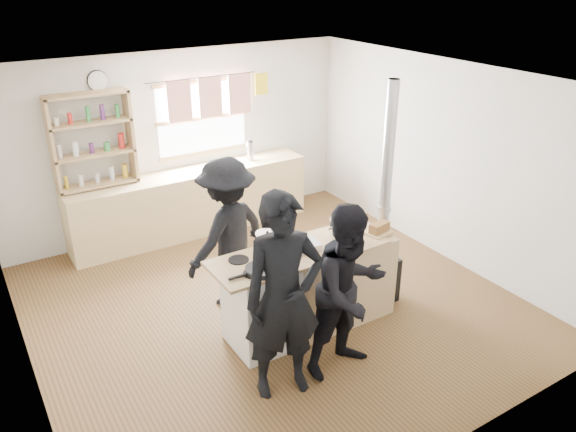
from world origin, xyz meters
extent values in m
cube|color=brown|center=(0.00, 0.00, -0.01)|extent=(5.00, 5.00, 0.01)
cube|color=#D8BC82|center=(0.00, 2.22, 0.45)|extent=(3.40, 0.55, 0.90)
cube|color=tan|center=(-1.20, 2.34, 0.94)|extent=(1.00, 0.28, 0.03)
cube|color=tan|center=(-1.20, 2.34, 1.33)|extent=(1.00, 0.28, 0.03)
cube|color=tan|center=(-1.20, 2.34, 1.74)|extent=(1.00, 0.28, 0.03)
cube|color=tan|center=(-1.20, 2.34, 2.08)|extent=(1.00, 0.28, 0.03)
cube|color=tan|center=(-1.68, 2.34, 1.50)|extent=(0.04, 0.28, 1.20)
cube|color=tan|center=(-0.72, 2.34, 1.50)|extent=(0.04, 0.28, 1.20)
cylinder|color=silver|center=(0.94, 2.22, 1.04)|extent=(0.10, 0.10, 0.28)
cube|color=white|center=(-0.45, -0.55, 0.45)|extent=(0.60, 0.60, 0.90)
cube|color=tan|center=(0.45, -0.55, 0.45)|extent=(1.20, 0.60, 0.90)
cube|color=tan|center=(0.00, -0.55, 0.92)|extent=(1.84, 0.64, 0.03)
cylinder|color=black|center=(-0.52, -0.72, 0.96)|extent=(0.32, 0.32, 0.05)
cylinder|color=#2C521C|center=(-0.52, -0.72, 0.97)|extent=(0.28, 0.28, 0.02)
cube|color=silver|center=(0.01, -0.54, 0.97)|extent=(0.40, 0.29, 0.08)
cube|color=brown|center=(0.01, -0.54, 0.99)|extent=(0.34, 0.25, 0.02)
cylinder|color=silver|center=(-0.25, -0.34, 1.01)|extent=(0.24, 0.24, 0.16)
cylinder|color=silver|center=(-0.25, -0.34, 1.10)|extent=(0.25, 0.25, 0.01)
sphere|color=black|center=(-0.25, -0.34, 1.11)|extent=(0.03, 0.03, 0.03)
cylinder|color=silver|center=(0.56, -0.51, 1.02)|extent=(0.28, 0.28, 0.18)
cylinder|color=silver|center=(0.56, -0.51, 1.11)|extent=(0.29, 0.29, 0.01)
sphere|color=black|center=(0.56, -0.51, 1.13)|extent=(0.03, 0.03, 0.03)
cube|color=tan|center=(0.92, -0.66, 0.94)|extent=(0.31, 0.25, 0.02)
cube|color=olive|center=(0.92, -0.66, 1.00)|extent=(0.24, 0.15, 0.10)
cube|color=black|center=(1.09, -0.53, 0.26)|extent=(0.35, 0.35, 0.53)
cylinder|color=#ADADB2|center=(1.09, -0.53, 1.51)|extent=(0.12, 0.12, 1.97)
imported|color=black|center=(-0.60, -1.22, 0.95)|extent=(0.78, 0.60, 1.90)
imported|color=black|center=(0.07, -1.27, 0.83)|extent=(0.86, 0.69, 1.67)
imported|color=black|center=(-0.36, 0.32, 0.85)|extent=(1.25, 0.98, 1.70)
camera|label=1|loc=(-2.69, -4.65, 3.54)|focal=35.00mm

